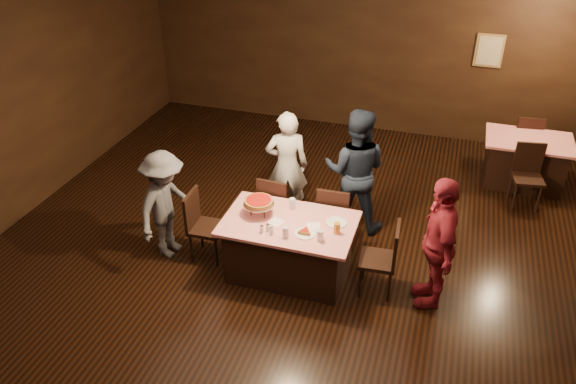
{
  "coord_description": "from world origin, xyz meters",
  "views": [
    {
      "loc": [
        1.74,
        -4.9,
        4.61
      ],
      "look_at": [
        -0.02,
        0.7,
        1.0
      ],
      "focal_mm": 35.0,
      "sensor_mm": 36.0,
      "label": 1
    }
  ],
  "objects_px": {
    "diner_red_shirt": "(438,243)",
    "plate_empty": "(336,223)",
    "chair_far_right": "(335,215)",
    "diner_grey_knit": "(166,205)",
    "glass_front_left": "(285,232)",
    "pizza_stand": "(259,202)",
    "diner_white_jacket": "(287,166)",
    "main_table": "(289,248)",
    "chair_end_left": "(207,226)",
    "chair_back_near": "(528,177)",
    "glass_back": "(292,204)",
    "chair_end_right": "(378,258)",
    "glass_amber": "(337,228)",
    "chair_far_left": "(277,205)",
    "glass_front_right": "(320,236)",
    "back_table": "(525,161)",
    "diner_navy_hoodie": "(355,171)",
    "chair_back_far": "(524,140)"
  },
  "relations": [
    {
      "from": "glass_front_left",
      "to": "glass_back",
      "type": "xyz_separation_m",
      "value": [
        -0.1,
        0.6,
        0.0
      ]
    },
    {
      "from": "diner_white_jacket",
      "to": "glass_front_left",
      "type": "distance_m",
      "value": 1.62
    },
    {
      "from": "plate_empty",
      "to": "glass_amber",
      "type": "distance_m",
      "value": 0.22
    },
    {
      "from": "chair_end_right",
      "to": "chair_back_far",
      "type": "bearing_deg",
      "value": 151.36
    },
    {
      "from": "plate_empty",
      "to": "glass_back",
      "type": "height_order",
      "value": "glass_back"
    },
    {
      "from": "glass_front_right",
      "to": "chair_back_near",
      "type": "bearing_deg",
      "value": 49.06
    },
    {
      "from": "diner_navy_hoodie",
      "to": "diner_red_shirt",
      "type": "distance_m",
      "value": 1.73
    },
    {
      "from": "diner_red_shirt",
      "to": "chair_end_left",
      "type": "bearing_deg",
      "value": -104.44
    },
    {
      "from": "diner_red_shirt",
      "to": "plate_empty",
      "type": "xyz_separation_m",
      "value": [
        -1.19,
        0.12,
        -0.05
      ]
    },
    {
      "from": "main_table",
      "to": "chair_end_left",
      "type": "relative_size",
      "value": 1.68
    },
    {
      "from": "diner_navy_hoodie",
      "to": "glass_front_right",
      "type": "distance_m",
      "value": 1.52
    },
    {
      "from": "chair_back_far",
      "to": "diner_white_jacket",
      "type": "relative_size",
      "value": 0.58
    },
    {
      "from": "glass_front_right",
      "to": "glass_back",
      "type": "height_order",
      "value": "same"
    },
    {
      "from": "back_table",
      "to": "chair_far_left",
      "type": "relative_size",
      "value": 1.37
    },
    {
      "from": "chair_end_right",
      "to": "glass_amber",
      "type": "distance_m",
      "value": 0.62
    },
    {
      "from": "main_table",
      "to": "back_table",
      "type": "relative_size",
      "value": 1.23
    },
    {
      "from": "chair_end_left",
      "to": "diner_navy_hoodie",
      "type": "height_order",
      "value": "diner_navy_hoodie"
    },
    {
      "from": "chair_back_near",
      "to": "pizza_stand",
      "type": "xyz_separation_m",
      "value": [
        -3.29,
        -2.51,
        0.48
      ]
    },
    {
      "from": "glass_back",
      "to": "chair_back_far",
      "type": "bearing_deg",
      "value": 50.47
    },
    {
      "from": "chair_back_near",
      "to": "glass_amber",
      "type": "distance_m",
      "value": 3.49
    },
    {
      "from": "diner_grey_knit",
      "to": "glass_front_left",
      "type": "bearing_deg",
      "value": -88.81
    },
    {
      "from": "glass_front_right",
      "to": "pizza_stand",
      "type": "bearing_deg",
      "value": 160.56
    },
    {
      "from": "chair_far_right",
      "to": "chair_end_left",
      "type": "xyz_separation_m",
      "value": [
        -1.5,
        -0.75,
        0.0
      ]
    },
    {
      "from": "chair_far_right",
      "to": "chair_back_far",
      "type": "height_order",
      "value": "same"
    },
    {
      "from": "chair_far_left",
      "to": "plate_empty",
      "type": "bearing_deg",
      "value": 151.32
    },
    {
      "from": "diner_grey_knit",
      "to": "pizza_stand",
      "type": "relative_size",
      "value": 3.91
    },
    {
      "from": "back_table",
      "to": "diner_red_shirt",
      "type": "xyz_separation_m",
      "value": [
        -1.15,
        -3.24,
        0.45
      ]
    },
    {
      "from": "diner_white_jacket",
      "to": "glass_amber",
      "type": "relative_size",
      "value": 11.64
    },
    {
      "from": "chair_end_right",
      "to": "glass_back",
      "type": "xyz_separation_m",
      "value": [
        -1.15,
        0.3,
        0.37
      ]
    },
    {
      "from": "glass_back",
      "to": "glass_front_left",
      "type": "bearing_deg",
      "value": -80.54
    },
    {
      "from": "diner_navy_hoodie",
      "to": "pizza_stand",
      "type": "xyz_separation_m",
      "value": [
        -0.94,
        -1.22,
        0.06
      ]
    },
    {
      "from": "chair_end_left",
      "to": "glass_amber",
      "type": "distance_m",
      "value": 1.74
    },
    {
      "from": "pizza_stand",
      "to": "diner_white_jacket",
      "type": "bearing_deg",
      "value": 91.05
    },
    {
      "from": "chair_end_right",
      "to": "glass_front_left",
      "type": "height_order",
      "value": "chair_end_right"
    },
    {
      "from": "chair_back_near",
      "to": "glass_back",
      "type": "distance_m",
      "value": 3.73
    },
    {
      "from": "main_table",
      "to": "back_table",
      "type": "distance_m",
      "value": 4.36
    },
    {
      "from": "pizza_stand",
      "to": "glass_front_right",
      "type": "height_order",
      "value": "pizza_stand"
    },
    {
      "from": "chair_far_right",
      "to": "chair_back_near",
      "type": "bearing_deg",
      "value": -145.91
    },
    {
      "from": "chair_back_far",
      "to": "glass_front_left",
      "type": "relative_size",
      "value": 6.79
    },
    {
      "from": "chair_end_right",
      "to": "diner_red_shirt",
      "type": "xyz_separation_m",
      "value": [
        0.64,
        0.03,
        0.36
      ]
    },
    {
      "from": "chair_far_right",
      "to": "diner_red_shirt",
      "type": "xyz_separation_m",
      "value": [
        1.34,
        -0.72,
        0.36
      ]
    },
    {
      "from": "glass_front_right",
      "to": "back_table",
      "type": "bearing_deg",
      "value": 55.22
    },
    {
      "from": "main_table",
      "to": "glass_back",
      "type": "distance_m",
      "value": 0.55
    },
    {
      "from": "back_table",
      "to": "chair_far_left",
      "type": "xyz_separation_m",
      "value": [
        -3.29,
        -2.51,
        0.09
      ]
    },
    {
      "from": "chair_far_left",
      "to": "glass_back",
      "type": "bearing_deg",
      "value": 131.47
    },
    {
      "from": "main_table",
      "to": "chair_back_far",
      "type": "bearing_deg",
      "value": 53.2
    },
    {
      "from": "chair_far_right",
      "to": "glass_front_right",
      "type": "bearing_deg",
      "value": 90.89
    },
    {
      "from": "chair_far_right",
      "to": "diner_navy_hoodie",
      "type": "distance_m",
      "value": 0.68
    },
    {
      "from": "chair_far_right",
      "to": "diner_red_shirt",
      "type": "bearing_deg",
      "value": 149.75
    },
    {
      "from": "chair_back_near",
      "to": "chair_end_left",
      "type": "bearing_deg",
      "value": -156.26
    }
  ]
}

